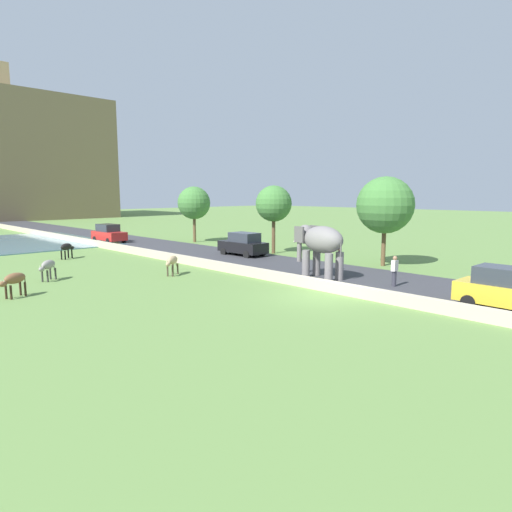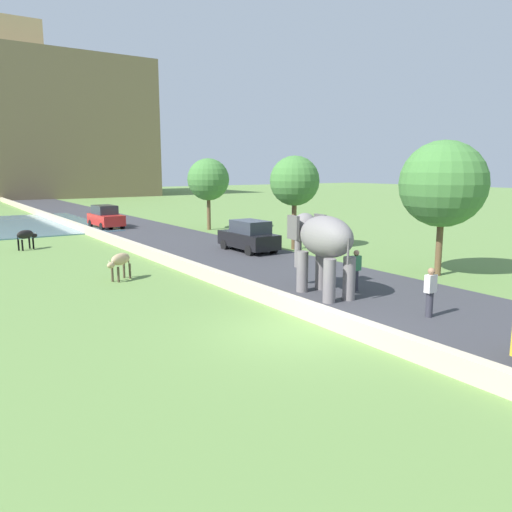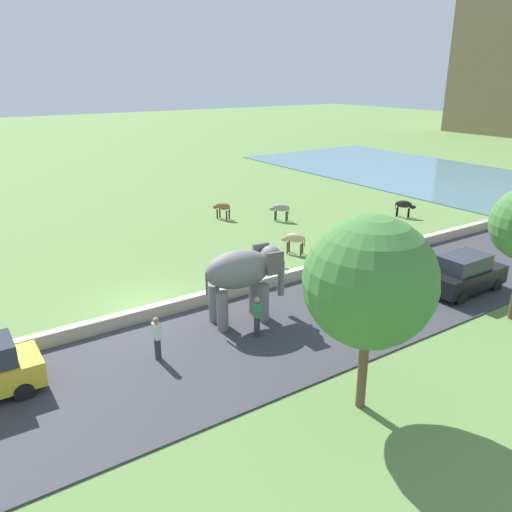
{
  "view_description": "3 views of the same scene",
  "coord_description": "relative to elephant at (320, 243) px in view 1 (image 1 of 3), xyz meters",
  "views": [
    {
      "loc": [
        -16.14,
        -12.28,
        4.78
      ],
      "look_at": [
        -0.19,
        4.09,
        1.52
      ],
      "focal_mm": 31.08,
      "sensor_mm": 36.0,
      "label": 1
    },
    {
      "loc": [
        -8.59,
        -10.88,
        4.66
      ],
      "look_at": [
        2.29,
        5.32,
        1.23
      ],
      "focal_mm": 35.12,
      "sensor_mm": 36.0,
      "label": 2
    },
    {
      "loc": [
        19.08,
        -7.21,
        9.35
      ],
      "look_at": [
        0.89,
        5.03,
        1.52
      ],
      "focal_mm": 36.08,
      "sensor_mm": 36.0,
      "label": 3
    }
  ],
  "objects": [
    {
      "name": "barrier_wall",
      "position": [
        -2.25,
        15.27,
        -1.77
      ],
      "size": [
        0.4,
        110.0,
        0.54
      ],
      "primitive_type": "cube",
      "color": "beige",
      "rests_on": "ground"
    },
    {
      "name": "cow_brown",
      "position": [
        -13.64,
        7.01,
        -1.2
      ],
      "size": [
        1.4,
        0.89,
        1.15
      ],
      "color": "brown",
      "rests_on": "ground"
    },
    {
      "name": "cow_black",
      "position": [
        -7.12,
        17.59,
        -1.2
      ],
      "size": [
        1.35,
        1.02,
        1.15
      ],
      "color": "black",
      "rests_on": "ground"
    },
    {
      "name": "cow_grey",
      "position": [
        -11.1,
        10.01,
        -1.2
      ],
      "size": [
        1.28,
        1.14,
        1.15
      ],
      "color": "gray",
      "rests_on": "ground"
    },
    {
      "name": "road_surface",
      "position": [
        1.55,
        17.27,
        -2.01
      ],
      "size": [
        7.0,
        120.0,
        0.06
      ],
      "primitive_type": "cube",
      "color": "#38383D",
      "rests_on": "ground"
    },
    {
      "name": "person_trailing",
      "position": [
        0.89,
        -4.08,
        -1.16
      ],
      "size": [
        0.36,
        0.22,
        1.63
      ],
      "color": "#33333D",
      "rests_on": "ground"
    },
    {
      "name": "car_red",
      "position": [
        -0.03,
        25.46,
        -1.14
      ],
      "size": [
        1.92,
        4.06,
        1.8
      ],
      "color": "red",
      "rests_on": "ground"
    },
    {
      "name": "tree_near",
      "position": [
        6.63,
        -0.15,
        1.95
      ],
      "size": [
        3.7,
        3.7,
        5.85
      ],
      "color": "brown",
      "rests_on": "ground"
    },
    {
      "name": "car_black",
      "position": [
        3.12,
        9.7,
        -1.14
      ],
      "size": [
        1.8,
        4.0,
        1.8
      ],
      "color": "black",
      "rests_on": "ground"
    },
    {
      "name": "ground_plane",
      "position": [
        -3.45,
        -2.73,
        -2.04
      ],
      "size": [
        220.0,
        220.0,
        0.0
      ],
      "primitive_type": "plane",
      "color": "#608442"
    },
    {
      "name": "car_yellow",
      "position": [
        -0.03,
        -9.61,
        -1.14
      ],
      "size": [
        1.86,
        4.03,
        1.8
      ],
      "color": "gold",
      "rests_on": "ground"
    },
    {
      "name": "tree_mid",
      "position": [
        5.85,
        9.09,
        1.89
      ],
      "size": [
        2.84,
        2.84,
        5.37
      ],
      "color": "brown",
      "rests_on": "ground"
    },
    {
      "name": "tree_far",
      "position": [
        6.27,
        20.14,
        1.77
      ],
      "size": [
        3.16,
        3.16,
        5.41
      ],
      "color": "brown",
      "rests_on": "ground"
    },
    {
      "name": "cow_tan",
      "position": [
        -5.31,
        6.66,
        -1.2
      ],
      "size": [
        1.34,
        1.04,
        1.15
      ],
      "color": "tan",
      "rests_on": "ground"
    },
    {
      "name": "elephant",
      "position": [
        0.0,
        0.0,
        0.0
      ],
      "size": [
        1.73,
        3.55,
        2.99
      ],
      "color": "slate",
      "rests_on": "ground"
    },
    {
      "name": "person_beside_elephant",
      "position": [
        1.42,
        -0.34,
        -1.16
      ],
      "size": [
        0.36,
        0.22,
        1.63
      ],
      "color": "#33333D",
      "rests_on": "ground"
    }
  ]
}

